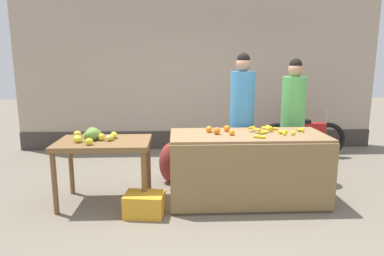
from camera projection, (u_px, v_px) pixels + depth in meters
ground_plane at (211, 200)px, 4.32m from camera, size 24.00×24.00×0.00m
market_wall_back at (198, 69)px, 6.71m from camera, size 7.06×0.23×3.26m
fruit_stall_counter at (247, 168)px, 4.25m from camera, size 1.90×0.84×0.86m
side_table_wooden at (104, 149)px, 4.13m from camera, size 1.12×0.72×0.79m
banana_bunch_pile at (275, 131)px, 4.23m from camera, size 0.76×0.56×0.07m
orange_pile at (220, 130)px, 4.21m from camera, size 0.33×0.30×0.09m
mango_papaya_pile at (93, 135)px, 4.15m from camera, size 0.61×0.58×0.14m
vendor_woman_blue_shirt at (242, 119)px, 4.81m from camera, size 0.34×0.34×1.85m
vendor_woman_green_shirt at (292, 120)px, 4.93m from camera, size 0.34×0.34×1.78m
parked_motorcycle at (302, 136)px, 6.17m from camera, size 1.60×0.18×0.88m
produce_crate at (144, 204)px, 3.88m from camera, size 0.48×0.37×0.26m
produce_sack at (171, 163)px, 4.91m from camera, size 0.40×0.35×0.59m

